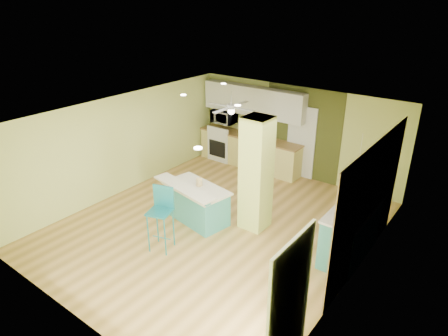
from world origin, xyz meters
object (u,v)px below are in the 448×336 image
at_px(peninsula, 196,203).
at_px(fruit_bowl, 261,138).
at_px(canister, 199,182).
at_px(bar_stool, 162,208).
at_px(side_counter, 350,232).

relative_size(peninsula, fruit_bowl, 6.01).
height_order(peninsula, canister, canister).
xyz_separation_m(peninsula, fruit_bowl, (-0.35, 3.22, 0.54)).
xyz_separation_m(bar_stool, canister, (-0.16, 1.32, 0.02)).
height_order(peninsula, fruit_bowl, fruit_bowl).
distance_m(peninsula, fruit_bowl, 3.29).
xyz_separation_m(side_counter, canister, (-3.24, -0.64, 0.38)).
height_order(side_counter, fruit_bowl, side_counter).
height_order(bar_stool, fruit_bowl, bar_stool).
relative_size(peninsula, side_counter, 1.11).
bearing_deg(peninsula, bar_stool, -72.38).
height_order(fruit_bowl, canister, fruit_bowl).
bearing_deg(side_counter, canister, -168.77).
distance_m(peninsula, canister, 0.48).
distance_m(bar_stool, fruit_bowl, 4.44).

